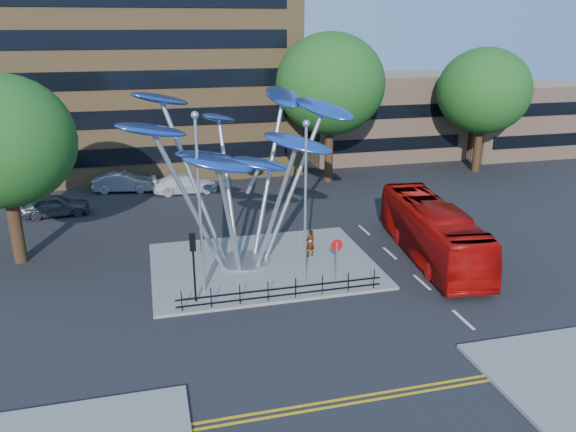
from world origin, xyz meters
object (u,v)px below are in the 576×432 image
object	(u,v)px
tree_left	(1,142)
parked_car_mid	(124,182)
street_lamp_right	(306,190)
pedestrian	(310,243)
tree_right	(330,84)
red_bus	(432,231)
traffic_light_island	(193,253)
tree_far	(484,91)
street_lamp_left	(199,189)
parked_car_left	(55,205)
parked_car_right	(185,184)
leaf_sculpture	(238,141)
no_entry_sign_island	(337,254)

from	to	relation	value
tree_left	parked_car_mid	size ratio (longest dim) A/B	2.19
street_lamp_right	pedestrian	size ratio (longest dim) A/B	5.31
tree_right	street_lamp_right	xyz separation A→B (m)	(-7.50, -19.00, -2.94)
red_bus	traffic_light_island	bearing A→B (deg)	-162.78
tree_far	traffic_light_island	distance (m)	33.61
red_bus	tree_far	bearing A→B (deg)	58.60
street_lamp_left	traffic_light_island	distance (m)	2.96
parked_car_left	parked_car_right	bearing A→B (deg)	-74.07
leaf_sculpture	no_entry_sign_island	size ratio (longest dim) A/B	5.19
parked_car_mid	street_lamp_right	bearing A→B (deg)	-146.49
pedestrian	parked_car_right	bearing A→B (deg)	-95.39
street_lamp_left	parked_car_left	distance (m)	17.49
tree_left	tree_far	size ratio (longest dim) A/B	0.95
street_lamp_left	pedestrian	distance (m)	8.23
no_entry_sign_island	parked_car_right	world-z (taller)	no_entry_sign_island
tree_left	parked_car_mid	world-z (taller)	tree_left
parked_car_right	tree_left	bearing A→B (deg)	135.89
leaf_sculpture	street_lamp_left	xyz separation A→B (m)	(-2.43, -3.18, -1.52)
tree_left	no_entry_sign_island	size ratio (longest dim) A/B	4.21
tree_far	street_lamp_left	world-z (taller)	tree_far
tree_left	red_bus	xyz separation A→B (m)	(22.50, -5.06, -5.22)
red_bus	parked_car_left	distance (m)	25.28
tree_right	parked_car_mid	distance (m)	18.18
tree_far	parked_car_left	distance (m)	35.92
street_lamp_right	traffic_light_island	distance (m)	6.05
red_bus	street_lamp_right	bearing A→B (deg)	-159.39
tree_right	tree_far	size ratio (longest dim) A/B	1.12
tree_far	traffic_light_island	bearing A→B (deg)	-144.16
tree_left	red_bus	world-z (taller)	tree_left
tree_right	pedestrian	bearing A→B (deg)	-111.73
traffic_light_island	leaf_sculpture	bearing A→B (deg)	54.96
tree_right	red_bus	bearing A→B (deg)	-88.32
leaf_sculpture	street_lamp_right	world-z (taller)	leaf_sculpture
red_bus	street_lamp_left	bearing A→B (deg)	-166.71
tree_far	pedestrian	world-z (taller)	tree_far
tree_far	traffic_light_island	xyz separation A→B (m)	(-27.00, -19.50, -4.49)
tree_left	traffic_light_island	bearing A→B (deg)	-39.81
traffic_light_island	no_entry_sign_island	bearing A→B (deg)	0.13
street_lamp_left	street_lamp_right	size ratio (longest dim) A/B	1.06
pedestrian	no_entry_sign_island	bearing A→B (deg)	66.58
traffic_light_island	parked_car_mid	size ratio (longest dim) A/B	0.73
tree_far	tree_left	bearing A→B (deg)	-161.57
tree_far	street_lamp_right	bearing A→B (deg)	-138.53
traffic_light_island	street_lamp_right	bearing A→B (deg)	5.19
tree_right	leaf_sculpture	size ratio (longest dim) A/B	0.95
parked_car_mid	tree_far	bearing A→B (deg)	-82.90
street_lamp_right	no_entry_sign_island	xyz separation A→B (m)	(1.50, -0.48, -3.28)
tree_right	parked_car_left	size ratio (longest dim) A/B	2.71
tree_far	street_lamp_right	xyz separation A→B (m)	(-21.50, -19.00, -2.01)
no_entry_sign_island	tree_far	bearing A→B (deg)	44.25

